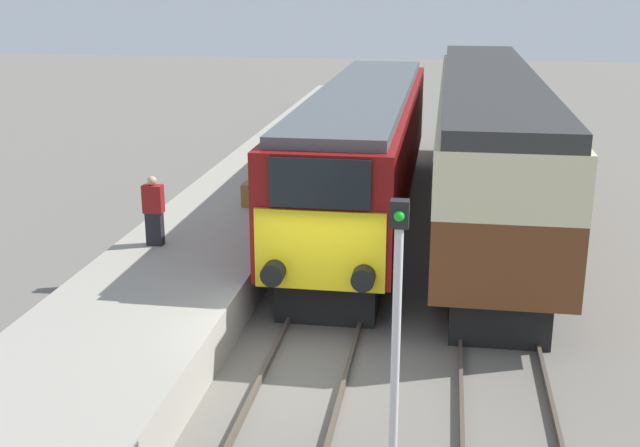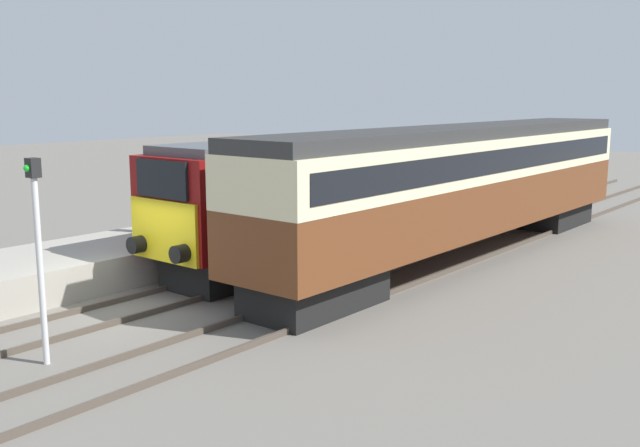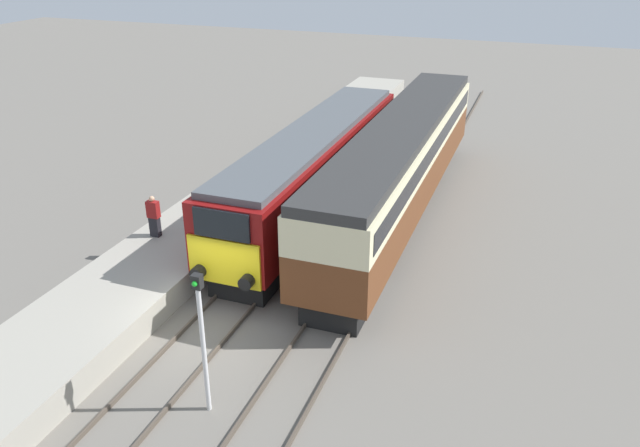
{
  "view_description": "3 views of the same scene",
  "coord_description": "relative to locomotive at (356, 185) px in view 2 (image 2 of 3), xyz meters",
  "views": [
    {
      "loc": [
        2.22,
        -12.55,
        6.6
      ],
      "look_at": [
        0.0,
        1.52,
        2.29
      ],
      "focal_mm": 45.0,
      "sensor_mm": 36.0,
      "label": 1
    },
    {
      "loc": [
        14.02,
        -9.48,
        5.06
      ],
      "look_at": [
        1.7,
        5.52,
        1.6
      ],
      "focal_mm": 40.0,
      "sensor_mm": 36.0,
      "label": 2
    },
    {
      "loc": [
        8.63,
        -13.47,
        11.11
      ],
      "look_at": [
        1.7,
        5.52,
        1.6
      ],
      "focal_mm": 35.0,
      "sensor_mm": 36.0,
      "label": 3
    }
  ],
  "objects": [
    {
      "name": "ground_plane",
      "position": [
        0.0,
        -9.46,
        -2.17
      ],
      "size": [
        120.0,
        120.0,
        0.0
      ],
      "primitive_type": "plane",
      "color": "slate"
    },
    {
      "name": "platform_left",
      "position": [
        -3.3,
        -1.46,
        -1.71
      ],
      "size": [
        3.5,
        50.0,
        0.92
      ],
      "color": "#9E998C",
      "rests_on": "ground_plane"
    },
    {
      "name": "rails_near_track",
      "position": [
        0.0,
        -4.46,
        -2.1
      ],
      "size": [
        1.51,
        60.0,
        0.14
      ],
      "color": "#4C4238",
      "rests_on": "ground_plane"
    },
    {
      "name": "rails_far_track",
      "position": [
        3.4,
        -4.46,
        -2.1
      ],
      "size": [
        1.5,
        60.0,
        0.14
      ],
      "color": "#4C4238",
      "rests_on": "ground_plane"
    },
    {
      "name": "locomotive",
      "position": [
        0.0,
        0.0,
        0.0
      ],
      "size": [
        2.7,
        16.38,
        3.82
      ],
      "color": "black",
      "rests_on": "ground_plane"
    },
    {
      "name": "passenger_carriage",
      "position": [
        3.4,
        1.23,
        0.36
      ],
      "size": [
        2.75,
        19.19,
        4.17
      ],
      "color": "black",
      "rests_on": "ground_plane"
    },
    {
      "name": "person_on_platform",
      "position": [
        -4.11,
        -5.65,
        -0.47
      ],
      "size": [
        0.44,
        0.26,
        1.58
      ],
      "color": "black",
      "rests_on": "platform_left"
    },
    {
      "name": "signal_post",
      "position": [
        1.7,
        -12.22,
        0.18
      ],
      "size": [
        0.24,
        0.28,
        3.96
      ],
      "color": "silver",
      "rests_on": "ground_plane"
    },
    {
      "name": "luggage_crate",
      "position": [
        -2.63,
        -2.07,
        -0.95
      ],
      "size": [
        0.7,
        0.56,
        0.6
      ],
      "color": "olive",
      "rests_on": "platform_left"
    }
  ]
}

